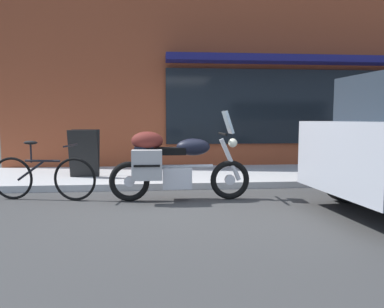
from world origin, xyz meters
TOP-DOWN VIEW (x-y plane):
  - ground_plane at (0.00, 0.00)m, footprint 80.00×80.00m
  - touring_motorcycle at (-0.15, 0.33)m, footprint 2.17×0.67m
  - parked_bicycle at (-2.14, 0.58)m, footprint 1.66×0.49m
  - sandwich_board_sign at (-1.80, 2.09)m, footprint 0.55×0.41m

SIDE VIEW (x-z plane):
  - ground_plane at x=0.00m, z-range 0.00..0.00m
  - parked_bicycle at x=-2.14m, z-range -0.09..0.83m
  - sandwich_board_sign at x=-1.80m, z-range 0.12..1.05m
  - touring_motorcycle at x=-0.15m, z-range -0.10..1.29m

